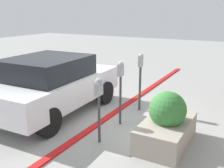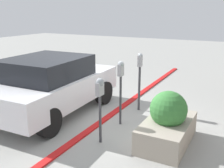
# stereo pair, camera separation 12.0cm
# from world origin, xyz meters

# --- Properties ---
(ground_plane) EXTENTS (40.00, 40.00, 0.00)m
(ground_plane) POSITION_xyz_m (0.00, 0.00, 0.00)
(ground_plane) COLOR #999993
(curb_strip) EXTENTS (13.50, 0.16, 0.04)m
(curb_strip) POSITION_xyz_m (0.00, 0.08, 0.02)
(curb_strip) COLOR red
(curb_strip) RESTS_ON ground_plane
(parking_meter_nearest) EXTENTS (0.20, 0.17, 1.37)m
(parking_meter_nearest) POSITION_xyz_m (-1.06, -0.40, 1.04)
(parking_meter_nearest) COLOR #38383D
(parking_meter_nearest) RESTS_ON ground_plane
(parking_meter_second) EXTENTS (0.17, 0.14, 1.54)m
(parking_meter_second) POSITION_xyz_m (-0.05, -0.37, 1.11)
(parking_meter_second) COLOR #38383D
(parking_meter_second) RESTS_ON ground_plane
(parking_meter_middle) EXTENTS (0.15, 0.12, 1.57)m
(parking_meter_middle) POSITION_xyz_m (1.04, -0.40, 1.04)
(parking_meter_middle) COLOR #38383D
(parking_meter_middle) RESTS_ON ground_plane
(planter_box) EXTENTS (1.62, 0.87, 1.11)m
(planter_box) POSITION_xyz_m (-0.44, -1.63, 0.43)
(planter_box) COLOR #A39989
(planter_box) RESTS_ON ground_plane
(parked_car_front) EXTENTS (3.93, 2.07, 1.50)m
(parked_car_front) POSITION_xyz_m (-0.20, 1.61, 0.78)
(parked_car_front) COLOR silver
(parked_car_front) RESTS_ON ground_plane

